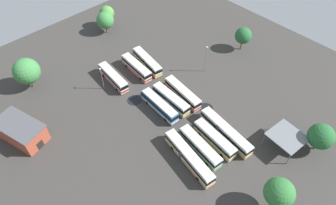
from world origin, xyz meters
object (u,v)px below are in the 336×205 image
object	(u,v)px
bus_row0_slot3	(147,62)
tree_northwest	(105,20)
tree_north_edge	(27,71)
bus_row1_slot2	(171,99)
bus_row2_slot2	(215,139)
tree_south_edge	(107,13)
bus_row0_slot2	(136,67)
lamp_post_by_building	(102,78)
tree_west_edge	(243,36)
bus_row2_slot1	(200,147)
maintenance_shelter	(287,137)
lamp_post_far_corner	(206,58)
tree_northeast	(279,193)
bus_row2_slot3	(226,131)
tree_east_edge	(321,136)
bus_row1_slot1	(160,106)
bus_row1_slot3	(183,93)
bus_row2_slot0	(189,157)
depot_building	(21,131)

from	to	relation	value
bus_row0_slot3	tree_northwest	size ratio (longest dim) A/B	1.70
bus_row0_slot3	tree_north_edge	size ratio (longest dim) A/B	1.38
bus_row1_slot2	bus_row2_slot2	world-z (taller)	same
tree_south_edge	tree_northwest	bearing A→B (deg)	-44.30
bus_row0_slot2	lamp_post_by_building	distance (m)	11.64
bus_row1_slot2	tree_north_edge	bearing A→B (deg)	-143.09
tree_west_edge	tree_south_edge	xyz separation A→B (m)	(-40.52, -23.47, -0.14)
bus_row2_slot1	maintenance_shelter	distance (m)	20.41
lamp_post_far_corner	tree_northeast	world-z (taller)	tree_northeast
bus_row2_slot3	maintenance_shelter	world-z (taller)	maintenance_shelter
bus_row2_slot2	tree_north_edge	distance (m)	54.10
bus_row2_slot2	tree_east_edge	xyz separation A→B (m)	(17.54, 16.43, 3.01)
bus_row1_slot1	bus_row1_slot2	bearing A→B (deg)	85.36
tree_west_edge	lamp_post_by_building	bearing A→B (deg)	-109.65
tree_east_edge	tree_north_edge	size ratio (longest dim) A/B	0.83
bus_row0_slot2	lamp_post_far_corner	xyz separation A→B (m)	(13.77, 15.15, 3.13)
bus_row1_slot2	tree_west_edge	world-z (taller)	tree_west_edge
lamp_post_by_building	tree_north_edge	xyz separation A→B (m)	(-14.87, -14.36, 1.57)
bus_row2_slot2	bus_row2_slot3	world-z (taller)	same
bus_row0_slot2	lamp_post_by_building	bearing A→B (deg)	-94.45
bus_row0_slot3	tree_south_edge	bearing A→B (deg)	170.59
bus_row0_slot2	tree_west_edge	bearing A→B (deg)	65.46
tree_northwest	lamp_post_far_corner	bearing A→B (deg)	14.42
bus_row2_slot1	tree_northwest	world-z (taller)	tree_northwest
bus_row2_slot3	bus_row1_slot3	bearing A→B (deg)	174.09
bus_row1_slot2	bus_row2_slot1	xyz separation A→B (m)	(15.91, -5.67, 0.00)
tree_northeast	bus_row0_slot3	bearing A→B (deg)	168.61
bus_row1_slot3	maintenance_shelter	xyz separation A→B (m)	(28.22, 6.09, 2.11)
bus_row0_slot2	maintenance_shelter	size ratio (longest dim) A/B	1.44
bus_row0_slot2	tree_west_edge	distance (m)	35.20
bus_row0_slot3	tree_east_edge	xyz separation A→B (m)	(50.56, 9.37, 3.01)
bus_row2_slot0	tree_northwest	xyz separation A→B (m)	(-55.60, 16.82, 2.97)
bus_row2_slot3	maintenance_shelter	xyz separation A→B (m)	(11.66, 7.81, 2.11)
depot_building	maintenance_shelter	distance (m)	63.45
lamp_post_far_corner	lamp_post_by_building	xyz separation A→B (m)	(-14.65, -26.51, -0.74)
bus_row1_slot2	tree_west_edge	bearing A→B (deg)	93.25
tree_east_edge	tree_northeast	bearing A→B (deg)	-86.42
bus_row2_slot1	bus_row2_slot0	bearing A→B (deg)	-88.73
maintenance_shelter	tree_south_edge	bearing A→B (deg)	-179.93
bus_row2_slot0	lamp_post_by_building	bearing A→B (deg)	-179.66
bus_row1_slot3	tree_south_edge	distance (m)	43.51
bus_row1_slot1	bus_row1_slot3	bearing A→B (deg)	83.61
bus_row0_slot2	bus_row0_slot3	world-z (taller)	same
bus_row2_slot3	tree_south_edge	distance (m)	60.12
depot_building	lamp_post_by_building	size ratio (longest dim) A/B	1.80
bus_row1_slot3	depot_building	bearing A→B (deg)	-114.28
tree_west_edge	bus_row2_slot0	bearing A→B (deg)	-67.42
bus_row2_slot3	depot_building	world-z (taller)	depot_building
bus_row1_slot3	tree_northeast	xyz separation A→B (m)	(34.95, -8.76, 4.36)
bus_row0_slot3	bus_row1_slot1	xyz separation A→B (m)	(15.98, -9.41, -0.00)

